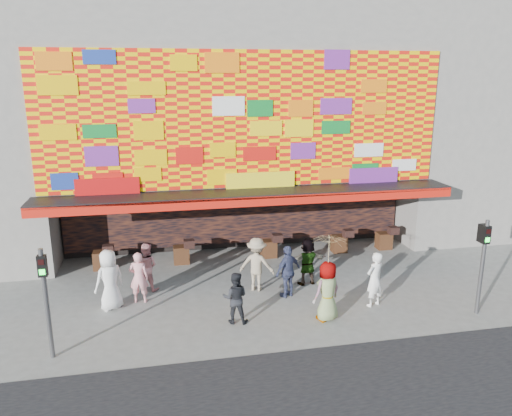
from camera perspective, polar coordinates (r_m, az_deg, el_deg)
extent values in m
plane|color=slate|center=(15.99, 1.67, -11.54)|extent=(90.00, 90.00, 0.00)
cube|color=gray|center=(22.18, -3.05, 13.32)|extent=(15.00, 8.00, 7.00)
cube|color=black|center=(23.83, -3.25, 1.28)|extent=(15.00, 6.00, 3.00)
cube|color=gray|center=(20.14, -22.49, -2.45)|extent=(0.40, 2.00, 3.00)
cube|color=gray|center=(22.42, 17.14, -0.26)|extent=(0.40, 2.00, 3.00)
cube|color=black|center=(18.11, -0.71, 1.78)|extent=(15.20, 1.60, 0.12)
cube|color=red|center=(17.41, -0.23, 0.72)|extent=(15.20, 0.04, 0.35)
cube|color=#FFC600|center=(18.25, -1.08, 9.99)|extent=(14.80, 0.08, 4.90)
cube|color=black|center=(20.81, -1.98, -0.60)|extent=(14.00, 0.25, 2.50)
cube|color=gray|center=(27.35, 25.59, 11.18)|extent=(11.00, 8.00, 12.00)
cylinder|color=#59595B|center=(13.94, -22.79, -10.13)|extent=(0.12, 0.12, 3.00)
cube|color=black|center=(13.55, -23.24, -6.09)|extent=(0.22, 0.18, 0.55)
cube|color=black|center=(13.42, -23.37, -5.71)|extent=(0.14, 0.02, 0.14)
cube|color=#19E533|center=(13.51, -23.26, -6.75)|extent=(0.14, 0.02, 0.14)
cylinder|color=#59595B|center=(16.63, 24.40, -6.24)|extent=(0.12, 0.12, 3.00)
cube|color=black|center=(16.31, 24.80, -2.79)|extent=(0.22, 0.18, 0.55)
cube|color=black|center=(16.20, 25.04, -2.45)|extent=(0.14, 0.02, 0.14)
cube|color=#19E533|center=(16.27, 24.94, -3.32)|extent=(0.14, 0.02, 0.14)
imported|color=white|center=(16.31, -16.40, -7.88)|extent=(1.13, 1.03, 1.94)
imported|color=pink|center=(16.58, -13.25, -7.73)|extent=(0.66, 0.47, 1.70)
imported|color=black|center=(14.93, -2.40, -10.20)|extent=(0.89, 0.77, 1.57)
imported|color=tan|center=(17.01, 0.08, -6.44)|extent=(1.37, 1.12, 1.85)
imported|color=#353B5E|center=(16.56, 3.68, -7.24)|extent=(1.12, 0.88, 1.77)
imported|color=gray|center=(17.58, 5.89, -6.10)|extent=(1.60, 0.68, 1.68)
imported|color=gray|center=(15.16, 8.16, -9.40)|extent=(1.05, 0.86, 1.84)
imported|color=white|center=(16.33, 13.38, -7.93)|extent=(0.77, 0.66, 1.79)
imported|color=#D78B8C|center=(17.45, -12.43, -6.57)|extent=(0.99, 0.90, 1.67)
imported|color=#D6C087|center=(14.69, 8.34, -4.92)|extent=(1.22, 1.23, 0.96)
cylinder|color=#4C3326|center=(15.03, 8.20, -8.25)|extent=(0.02, 0.02, 1.00)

